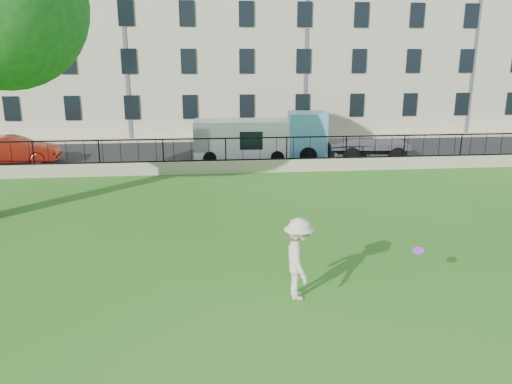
{
  "coord_description": "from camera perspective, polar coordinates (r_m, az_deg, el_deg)",
  "views": [
    {
      "loc": [
        -1.0,
        -11.91,
        5.57
      ],
      "look_at": [
        0.6,
        3.5,
        1.31
      ],
      "focal_mm": 35.0,
      "sensor_mm": 36.0,
      "label": 1
    }
  ],
  "objects": [
    {
      "name": "red_sedan",
      "position": [
        29.22,
        -25.92,
        4.29
      ],
      "size": [
        4.57,
        1.87,
        1.47
      ],
      "primitive_type": "imported",
      "rotation": [
        0.0,
        0.0,
        1.64
      ],
      "color": "#9D2113",
      "rests_on": "street"
    },
    {
      "name": "iron_railing",
      "position": [
        24.33,
        -3.48,
        4.87
      ],
      "size": [
        50.0,
        0.05,
        1.13
      ],
      "color": "black",
      "rests_on": "retaining_wall"
    },
    {
      "name": "white_van",
      "position": [
        27.22,
        -1.49,
        5.9
      ],
      "size": [
        5.33,
        2.29,
        2.2
      ],
      "primitive_type": "cube",
      "rotation": [
        0.0,
        0.0,
        -0.05
      ],
      "color": "silver",
      "rests_on": "street"
    },
    {
      "name": "sidewalk",
      "position": [
        34.27,
        -4.2,
        6.06
      ],
      "size": [
        60.0,
        1.4,
        0.12
      ],
      "primitive_type": "cube",
      "color": "tan",
      "rests_on": "ground"
    },
    {
      "name": "man",
      "position": [
        11.79,
        4.91,
        -7.61
      ],
      "size": [
        0.74,
        1.28,
        1.96
      ],
      "primitive_type": "imported",
      "rotation": [
        0.0,
        0.0,
        1.56
      ],
      "color": "beige",
      "rests_on": "ground"
    },
    {
      "name": "ground",
      "position": [
        13.19,
        -1.04,
        -9.63
      ],
      "size": [
        120.0,
        120.0,
        0.0
      ],
      "primitive_type": "plane",
      "color": "#1E6217",
      "rests_on": "ground"
    },
    {
      "name": "building_row",
      "position": [
        39.51,
        -4.68,
        17.26
      ],
      "size": [
        56.4,
        10.4,
        13.8
      ],
      "color": "#BCB395",
      "rests_on": "ground"
    },
    {
      "name": "frisbee",
      "position": [
        12.57,
        18.09,
        -6.4
      ],
      "size": [
        0.31,
        0.3,
        0.12
      ],
      "primitive_type": "cylinder",
      "rotation": [
        0.21,
        -0.14,
        0.11
      ],
      "color": "#AC29E8"
    },
    {
      "name": "retaining_wall",
      "position": [
        24.5,
        -3.45,
        2.91
      ],
      "size": [
        50.0,
        0.4,
        0.6
      ],
      "primitive_type": "cube",
      "color": "tan",
      "rests_on": "ground"
    },
    {
      "name": "blue_truck",
      "position": [
        27.72,
        10.19,
        6.26
      ],
      "size": [
        6.41,
        2.84,
        2.6
      ],
      "primitive_type": "cube",
      "rotation": [
        0.0,
        0.0,
        -0.1
      ],
      "color": "#5193BF",
      "rests_on": "street"
    },
    {
      "name": "street",
      "position": [
        29.16,
        -3.86,
        4.32
      ],
      "size": [
        60.0,
        9.0,
        0.01
      ],
      "primitive_type": "cube",
      "color": "black",
      "rests_on": "ground"
    }
  ]
}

